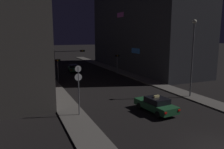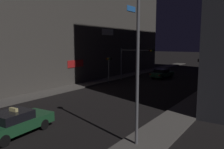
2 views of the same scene
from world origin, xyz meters
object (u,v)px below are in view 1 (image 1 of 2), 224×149
Objects in this scene: traffic_light_right_kerb at (117,60)px; sign_pole_left at (79,86)px; street_lamp_near_block at (193,49)px; traffic_light_overhead at (68,57)px; taxi at (156,104)px; far_car at (74,68)px; traffic_light_left_kerb at (58,65)px.

sign_pole_left is (-12.10, -18.62, 0.19)m from traffic_light_right_kerb.
street_lamp_near_block is at bearing 4.04° from sign_pole_left.
traffic_light_overhead is at bearing 119.56° from street_lamp_near_block.
traffic_light_right_kerb is at bearing 75.32° from taxi.
taxi is at bearing -157.40° from street_lamp_near_block.
taxi is 0.54× the size of street_lamp_near_block.
traffic_light_overhead is (-3.69, 20.61, 2.69)m from taxi.
traffic_light_overhead is 19.11m from sign_pole_left.
traffic_light_right_kerb is (6.87, -5.12, 1.83)m from far_car.
traffic_light_left_kerb is 0.81× the size of sign_pole_left.
traffic_light_left_kerb is 19.45m from street_lamp_near_block.
street_lamp_near_block is at bearing -86.33° from traffic_light_right_kerb.
traffic_light_right_kerb is at bearing 14.67° from traffic_light_left_kerb.
street_lamp_near_block reaches higher than far_car.
sign_pole_left is (-3.07, -18.85, -0.67)m from traffic_light_overhead.
traffic_light_left_kerb reaches higher than taxi.
taxi is 0.99× the size of far_car.
street_lamp_near_block is (8.00, -22.81, 4.73)m from far_car.
street_lamp_near_block is (1.13, -17.68, 2.90)m from traffic_light_right_kerb.
far_car is 1.32× the size of traffic_light_left_kerb.
street_lamp_near_block reaches higher than traffic_light_left_kerb.
street_lamp_near_block is (13.23, 0.93, 2.71)m from sign_pole_left.
traffic_light_left_kerb is (-5.87, 17.45, 1.80)m from taxi.
traffic_light_overhead is at bearing -113.87° from far_car.
street_lamp_near_block reaches higher than sign_pole_left.
taxi is at bearing -79.85° from traffic_light_overhead.
far_car is 9.33m from traffic_light_left_kerb.
far_car is at bearing 61.68° from traffic_light_left_kerb.
traffic_light_overhead is 1.20× the size of sign_pole_left.
taxi is at bearing -86.57° from far_car.
traffic_light_overhead reaches higher than sign_pole_left.
traffic_light_overhead reaches higher than traffic_light_right_kerb.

